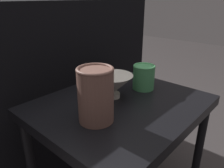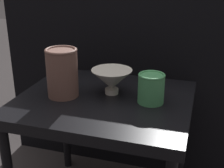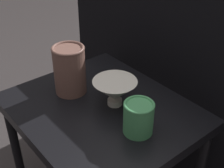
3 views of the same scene
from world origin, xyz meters
The scene contains 5 objects.
table centered at (0.00, 0.00, 0.47)m, with size 0.64×0.54×0.53m.
couch_backdrop centered at (0.00, 0.58, 0.45)m, with size 1.26×0.50×0.89m.
bowl centered at (0.01, 0.05, 0.58)m, with size 0.16×0.16×0.10m.
vase_textured_left centered at (-0.15, -0.03, 0.62)m, with size 0.12×0.12×0.18m.
vase_colorful_right centered at (0.17, 0.01, 0.58)m, with size 0.10×0.10×0.11m.
Camera 3 is at (0.70, -0.53, 1.19)m, focal length 50.00 mm.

